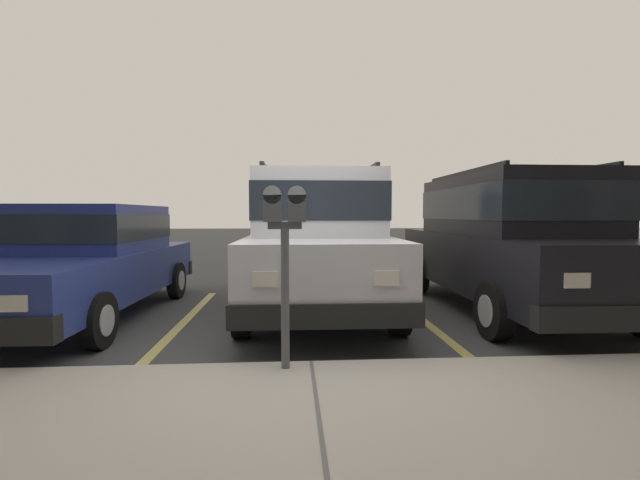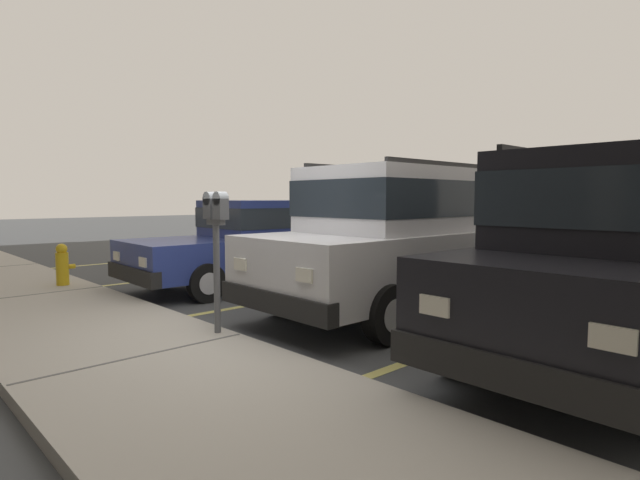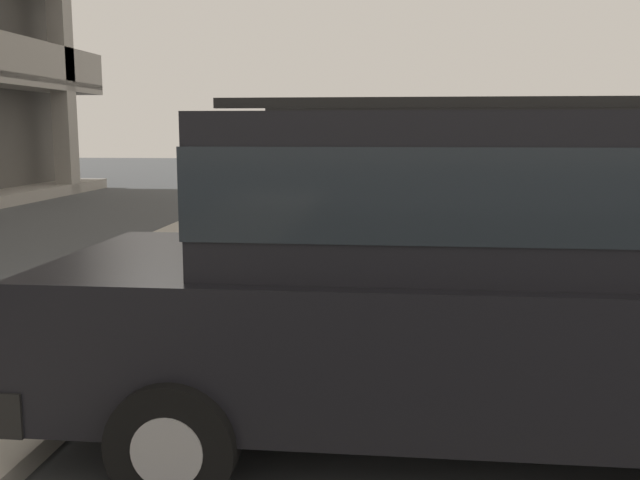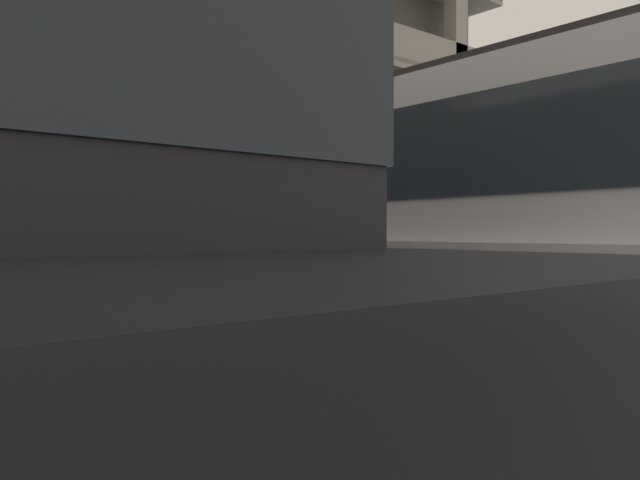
# 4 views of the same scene
# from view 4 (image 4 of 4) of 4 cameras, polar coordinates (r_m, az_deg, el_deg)

# --- Properties ---
(ground_plane) EXTENTS (80.00, 80.00, 0.10)m
(ground_plane) POSITION_cam_4_polar(r_m,az_deg,el_deg) (5.96, -5.14, -11.12)
(ground_plane) COLOR #444749
(sidewalk) EXTENTS (40.00, 2.20, 0.12)m
(sidewalk) POSITION_cam_4_polar(r_m,az_deg,el_deg) (7.02, -11.34, -8.41)
(sidewalk) COLOR #ADA89E
(sidewalk) RESTS_ON ground_plane
(parking_stall_lines) EXTENTS (12.78, 4.80, 0.01)m
(parking_stall_lines) POSITION_cam_4_polar(r_m,az_deg,el_deg) (6.10, 15.36, -10.37)
(parking_stall_lines) COLOR #DBD16B
(parking_stall_lines) RESTS_ON ground_plane
(silver_suv) EXTENTS (2.07, 4.80, 2.03)m
(silver_suv) POSITION_cam_4_polar(r_m,az_deg,el_deg) (3.92, 13.60, -0.54)
(silver_suv) COLOR silver
(silver_suv) RESTS_ON ground_plane
(parking_meter_near) EXTENTS (0.35, 0.12, 1.53)m
(parking_meter_near) POSITION_cam_4_polar(r_m,az_deg,el_deg) (6.25, -5.33, 1.46)
(parking_meter_near) COLOR #595B60
(parking_meter_near) RESTS_ON sidewalk
(fire_hydrant) EXTENTS (0.30, 0.30, 0.70)m
(fire_hydrant) POSITION_cam_4_polar(r_m,az_deg,el_deg) (9.67, 15.45, -3.51)
(fire_hydrant) COLOR gold
(fire_hydrant) RESTS_ON sidewalk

